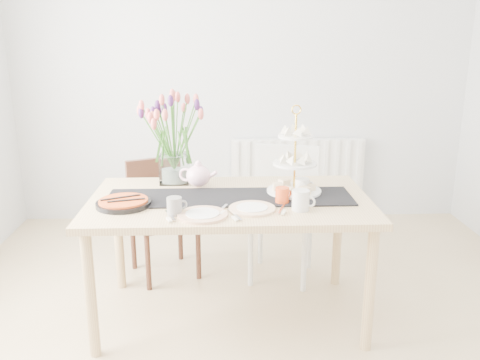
{
  "coord_description": "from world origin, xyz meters",
  "views": [
    {
      "loc": [
        -0.19,
        -2.25,
        1.65
      ],
      "look_at": [
        -0.09,
        0.46,
        0.87
      ],
      "focal_mm": 38.0,
      "sensor_mm": 36.0,
      "label": 1
    }
  ],
  "objects_px": {
    "mug_orange": "(282,195)",
    "plate_left": "(203,215)",
    "teapot": "(198,176)",
    "mug_grey": "(174,206)",
    "cake_stand": "(295,171)",
    "dining_table": "(230,211)",
    "tulip_vase": "(173,125)",
    "mug_white": "(301,200)",
    "plate_right": "(252,209)",
    "chair_brown": "(160,209)",
    "chair_white": "(284,202)",
    "radiator": "(297,171)",
    "cream_jug": "(302,186)",
    "tart_tin": "(124,203)"
  },
  "relations": [
    {
      "from": "mug_orange",
      "to": "plate_left",
      "type": "xyz_separation_m",
      "value": [
        -0.43,
        -0.19,
        -0.04
      ]
    },
    {
      "from": "teapot",
      "to": "mug_grey",
      "type": "distance_m",
      "value": 0.49
    },
    {
      "from": "cake_stand",
      "to": "dining_table",
      "type": "bearing_deg",
      "value": -168.99
    },
    {
      "from": "mug_grey",
      "to": "tulip_vase",
      "type": "bearing_deg",
      "value": 70.43
    },
    {
      "from": "mug_white",
      "to": "plate_right",
      "type": "relative_size",
      "value": 0.44
    },
    {
      "from": "cake_stand",
      "to": "chair_brown",
      "type": "bearing_deg",
      "value": 146.55
    },
    {
      "from": "chair_white",
      "to": "radiator",
      "type": "bearing_deg",
      "value": 91.81
    },
    {
      "from": "chair_white",
      "to": "mug_white",
      "type": "bearing_deg",
      "value": -76.0
    },
    {
      "from": "mug_orange",
      "to": "teapot",
      "type": "bearing_deg",
      "value": 109.26
    },
    {
      "from": "cream_jug",
      "to": "mug_grey",
      "type": "relative_size",
      "value": 0.94
    },
    {
      "from": "tart_tin",
      "to": "mug_white",
      "type": "relative_size",
      "value": 2.69
    },
    {
      "from": "cake_stand",
      "to": "mug_orange",
      "type": "relative_size",
      "value": 5.16
    },
    {
      "from": "tulip_vase",
      "to": "plate_left",
      "type": "distance_m",
      "value": 0.75
    },
    {
      "from": "mug_white",
      "to": "mug_orange",
      "type": "relative_size",
      "value": 1.22
    },
    {
      "from": "chair_brown",
      "to": "mug_white",
      "type": "xyz_separation_m",
      "value": [
        0.85,
        -0.87,
        0.34
      ]
    },
    {
      "from": "chair_brown",
      "to": "mug_grey",
      "type": "bearing_deg",
      "value": -102.8
    },
    {
      "from": "dining_table",
      "to": "tulip_vase",
      "type": "height_order",
      "value": "tulip_vase"
    },
    {
      "from": "chair_white",
      "to": "teapot",
      "type": "bearing_deg",
      "value": -132.19
    },
    {
      "from": "tulip_vase",
      "to": "plate_left",
      "type": "xyz_separation_m",
      "value": [
        0.19,
        -0.63,
        -0.36
      ]
    },
    {
      "from": "teapot",
      "to": "cream_jug",
      "type": "distance_m",
      "value": 0.63
    },
    {
      "from": "chair_brown",
      "to": "tulip_vase",
      "type": "bearing_deg",
      "value": -89.43
    },
    {
      "from": "cake_stand",
      "to": "mug_grey",
      "type": "distance_m",
      "value": 0.76
    },
    {
      "from": "mug_grey",
      "to": "plate_right",
      "type": "height_order",
      "value": "mug_grey"
    },
    {
      "from": "chair_white",
      "to": "cake_stand",
      "type": "xyz_separation_m",
      "value": [
        -0.01,
        -0.51,
        0.36
      ]
    },
    {
      "from": "cream_jug",
      "to": "tart_tin",
      "type": "height_order",
      "value": "cream_jug"
    },
    {
      "from": "teapot",
      "to": "mug_white",
      "type": "bearing_deg",
      "value": -18.81
    },
    {
      "from": "mug_orange",
      "to": "plate_right",
      "type": "distance_m",
      "value": 0.2
    },
    {
      "from": "tart_tin",
      "to": "mug_grey",
      "type": "distance_m",
      "value": 0.33
    },
    {
      "from": "chair_white",
      "to": "tart_tin",
      "type": "xyz_separation_m",
      "value": [
        -0.97,
        -0.7,
        0.24
      ]
    },
    {
      "from": "chair_white",
      "to": "plate_right",
      "type": "height_order",
      "value": "chair_white"
    },
    {
      "from": "dining_table",
      "to": "cream_jug",
      "type": "xyz_separation_m",
      "value": [
        0.43,
        0.08,
        0.12
      ]
    },
    {
      "from": "chair_white",
      "to": "cake_stand",
      "type": "relative_size",
      "value": 1.93
    },
    {
      "from": "tulip_vase",
      "to": "mug_grey",
      "type": "bearing_deg",
      "value": -85.51
    },
    {
      "from": "radiator",
      "to": "cake_stand",
      "type": "bearing_deg",
      "value": -99.41
    },
    {
      "from": "dining_table",
      "to": "plate_left",
      "type": "distance_m",
      "value": 0.34
    },
    {
      "from": "cake_stand",
      "to": "cream_jug",
      "type": "distance_m",
      "value": 0.1
    },
    {
      "from": "cake_stand",
      "to": "mug_grey",
      "type": "height_order",
      "value": "cake_stand"
    },
    {
      "from": "chair_white",
      "to": "plate_left",
      "type": "bearing_deg",
      "value": -106.23
    },
    {
      "from": "mug_orange",
      "to": "plate_right",
      "type": "relative_size",
      "value": 0.36
    },
    {
      "from": "chair_white",
      "to": "cream_jug",
      "type": "distance_m",
      "value": 0.57
    },
    {
      "from": "radiator",
      "to": "mug_grey",
      "type": "height_order",
      "value": "mug_grey"
    },
    {
      "from": "cream_jug",
      "to": "mug_orange",
      "type": "xyz_separation_m",
      "value": [
        -0.14,
        -0.19,
        0.0
      ]
    },
    {
      "from": "mug_white",
      "to": "plate_left",
      "type": "relative_size",
      "value": 0.42
    },
    {
      "from": "tulip_vase",
      "to": "tart_tin",
      "type": "xyz_separation_m",
      "value": [
        -0.24,
        -0.46,
        -0.35
      ]
    },
    {
      "from": "chair_brown",
      "to": "tart_tin",
      "type": "relative_size",
      "value": 2.72
    },
    {
      "from": "plate_right",
      "to": "plate_left",
      "type": "bearing_deg",
      "value": -161.57
    },
    {
      "from": "tulip_vase",
      "to": "tart_tin",
      "type": "bearing_deg",
      "value": -117.93
    },
    {
      "from": "dining_table",
      "to": "plate_left",
      "type": "xyz_separation_m",
      "value": [
        -0.15,
        -0.3,
        0.08
      ]
    },
    {
      "from": "teapot",
      "to": "radiator",
      "type": "bearing_deg",
      "value": 79.55
    },
    {
      "from": "chair_white",
      "to": "plate_left",
      "type": "xyz_separation_m",
      "value": [
        -0.53,
        -0.88,
        0.23
      ]
    }
  ]
}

